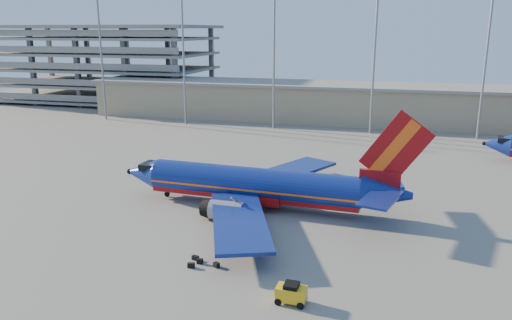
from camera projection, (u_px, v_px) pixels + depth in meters
name	position (u px, v px, depth m)	size (l,w,h in m)	color
ground	(225.00, 199.00, 61.39)	(220.00, 220.00, 0.00)	slate
terminal_building	(351.00, 103.00, 111.78)	(122.00, 16.00, 8.50)	gray
parking_garage	(104.00, 60.00, 143.49)	(62.00, 32.00, 21.40)	slate
light_mast_row	(323.00, 43.00, 98.54)	(101.60, 1.60, 28.65)	gray
aircraft_main	(261.00, 186.00, 57.87)	(36.33, 34.91, 12.30)	navy
baggage_tug	(291.00, 293.00, 37.75)	(2.34, 1.47, 1.65)	gold
luggage_pile	(201.00, 262.00, 44.16)	(2.98, 1.99, 0.46)	black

